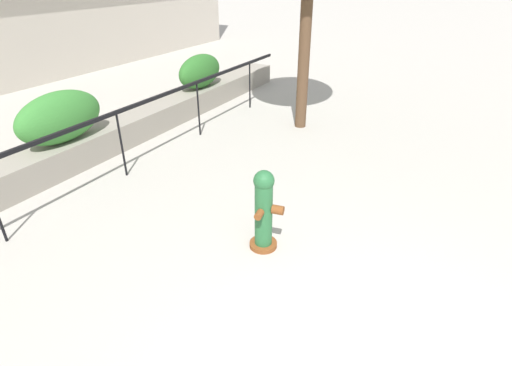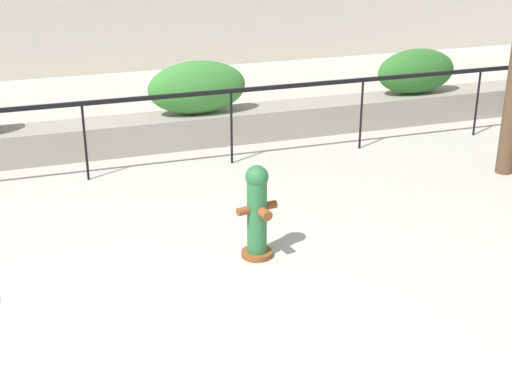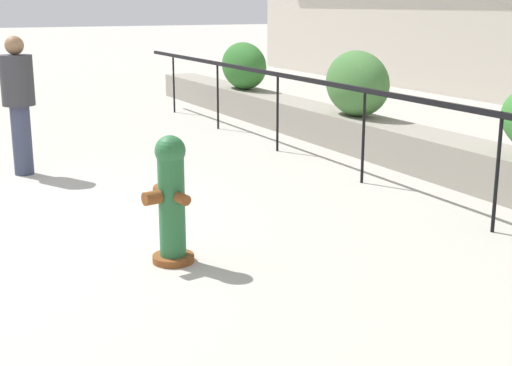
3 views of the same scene
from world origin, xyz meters
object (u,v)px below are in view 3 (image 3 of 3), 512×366
fire_hydrant (171,199)px  pedestrian (18,97)px  hedge_bush_1 (357,83)px  hedge_bush_0 (244,66)px

fire_hydrant → pedestrian: bearing=-171.5°
hedge_bush_1 → pedestrian: 4.70m
hedge_bush_1 → pedestrian: (-0.56, -4.67, 0.01)m
hedge_bush_0 → fire_hydrant: hedge_bush_0 is taller
hedge_bush_0 → hedge_bush_1: (3.78, 0.00, 0.03)m
hedge_bush_0 → pedestrian: pedestrian is taller
fire_hydrant → hedge_bush_0: bearing=149.9°
hedge_bush_0 → pedestrian: size_ratio=0.79×
hedge_bush_1 → pedestrian: bearing=-96.9°
hedge_bush_1 → fire_hydrant: size_ratio=1.18×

